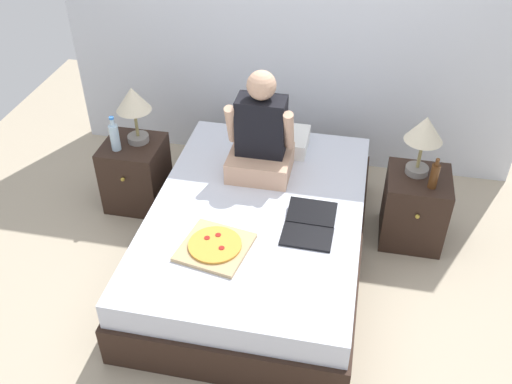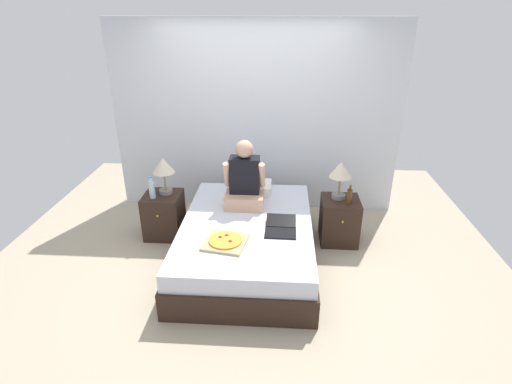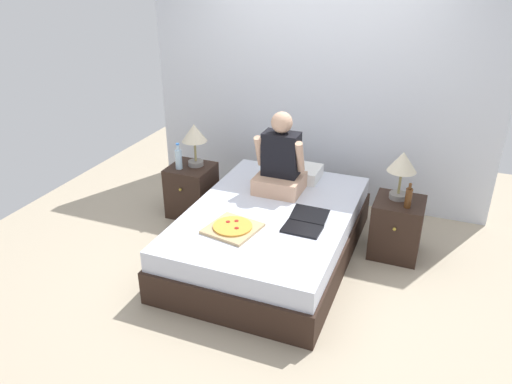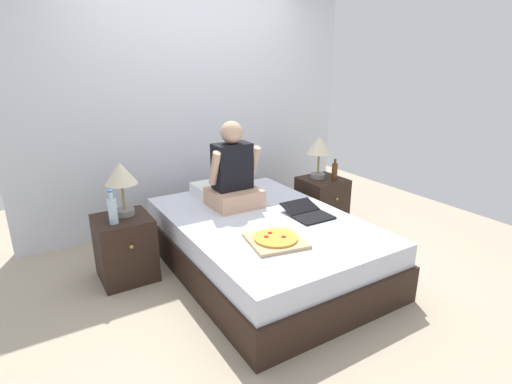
{
  "view_description": "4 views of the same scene",
  "coord_description": "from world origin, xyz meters",
  "px_view_note": "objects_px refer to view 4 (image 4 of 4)",
  "views": [
    {
      "loc": [
        0.59,
        -2.9,
        2.88
      ],
      "look_at": [
        0.0,
        -0.05,
        0.65
      ],
      "focal_mm": 40.0,
      "sensor_mm": 36.0,
      "label": 1
    },
    {
      "loc": [
        0.35,
        -3.77,
        2.59
      ],
      "look_at": [
        0.1,
        0.03,
        0.82
      ],
      "focal_mm": 28.0,
      "sensor_mm": 36.0,
      "label": 2
    },
    {
      "loc": [
        1.34,
        -3.71,
        2.58
      ],
      "look_at": [
        -0.05,
        -0.23,
        0.75
      ],
      "focal_mm": 35.0,
      "sensor_mm": 36.0,
      "label": 3
    },
    {
      "loc": [
        -1.71,
        -2.67,
        1.78
      ],
      "look_at": [
        -0.12,
        -0.07,
        0.76
      ],
      "focal_mm": 28.0,
      "sensor_mm": 36.0,
      "label": 4
    }
  ],
  "objects_px": {
    "bed": "(263,244)",
    "beer_bottle": "(335,171)",
    "water_bottle": "(113,210)",
    "pizza_box": "(276,240)",
    "laptop": "(309,214)",
    "lamp_on_right_nightstand": "(319,148)",
    "lamp_on_left_nightstand": "(121,177)",
    "person_seated": "(233,175)",
    "nightstand_right": "(322,202)",
    "nightstand_left": "(125,248)"
  },
  "relations": [
    {
      "from": "bed",
      "to": "beer_bottle",
      "type": "xyz_separation_m",
      "value": [
        1.14,
        0.38,
        0.41
      ]
    },
    {
      "from": "lamp_on_left_nightstand",
      "to": "nightstand_right",
      "type": "height_order",
      "value": "lamp_on_left_nightstand"
    },
    {
      "from": "bed",
      "to": "water_bottle",
      "type": "xyz_separation_m",
      "value": [
        -1.15,
        0.39,
        0.42
      ]
    },
    {
      "from": "person_seated",
      "to": "laptop",
      "type": "distance_m",
      "value": 0.77
    },
    {
      "from": "beer_bottle",
      "to": "laptop",
      "type": "height_order",
      "value": "beer_bottle"
    },
    {
      "from": "lamp_on_left_nightstand",
      "to": "lamp_on_right_nightstand",
      "type": "height_order",
      "value": "same"
    },
    {
      "from": "nightstand_right",
      "to": "laptop",
      "type": "xyz_separation_m",
      "value": [
        -0.7,
        -0.64,
        0.23
      ]
    },
    {
      "from": "lamp_on_left_nightstand",
      "to": "water_bottle",
      "type": "relative_size",
      "value": 1.63
    },
    {
      "from": "water_bottle",
      "to": "beer_bottle",
      "type": "distance_m",
      "value": 2.29
    },
    {
      "from": "pizza_box",
      "to": "nightstand_left",
      "type": "bearing_deg",
      "value": 134.25
    },
    {
      "from": "lamp_on_left_nightstand",
      "to": "water_bottle",
      "type": "xyz_separation_m",
      "value": [
        -0.12,
        -0.14,
        -0.22
      ]
    },
    {
      "from": "lamp_on_left_nightstand",
      "to": "person_seated",
      "type": "bearing_deg",
      "value": -6.19
    },
    {
      "from": "nightstand_right",
      "to": "lamp_on_right_nightstand",
      "type": "height_order",
      "value": "lamp_on_right_nightstand"
    },
    {
      "from": "pizza_box",
      "to": "beer_bottle",
      "type": "bearing_deg",
      "value": 32.04
    },
    {
      "from": "nightstand_left",
      "to": "beer_bottle",
      "type": "bearing_deg",
      "value": -2.59
    },
    {
      "from": "beer_bottle",
      "to": "person_seated",
      "type": "relative_size",
      "value": 0.29
    },
    {
      "from": "beer_bottle",
      "to": "pizza_box",
      "type": "relative_size",
      "value": 0.49
    },
    {
      "from": "nightstand_right",
      "to": "laptop",
      "type": "distance_m",
      "value": 0.98
    },
    {
      "from": "nightstand_right",
      "to": "water_bottle",
      "type": "bearing_deg",
      "value": -177.68
    },
    {
      "from": "lamp_on_right_nightstand",
      "to": "pizza_box",
      "type": "distance_m",
      "value": 1.6
    },
    {
      "from": "lamp_on_left_nightstand",
      "to": "beer_bottle",
      "type": "bearing_deg",
      "value": -3.96
    },
    {
      "from": "nightstand_right",
      "to": "beer_bottle",
      "type": "bearing_deg",
      "value": -54.99
    },
    {
      "from": "pizza_box",
      "to": "lamp_on_left_nightstand",
      "type": "bearing_deg",
      "value": 131.43
    },
    {
      "from": "nightstand_left",
      "to": "pizza_box",
      "type": "bearing_deg",
      "value": -45.75
    },
    {
      "from": "person_seated",
      "to": "pizza_box",
      "type": "relative_size",
      "value": 1.68
    },
    {
      "from": "lamp_on_right_nightstand",
      "to": "nightstand_right",
      "type": "bearing_deg",
      "value": -59.07
    },
    {
      "from": "person_seated",
      "to": "nightstand_right",
      "type": "bearing_deg",
      "value": 2.79
    },
    {
      "from": "bed",
      "to": "water_bottle",
      "type": "relative_size",
      "value": 7.64
    },
    {
      "from": "nightstand_left",
      "to": "lamp_on_right_nightstand",
      "type": "xyz_separation_m",
      "value": [
        2.11,
        0.05,
        0.6
      ]
    },
    {
      "from": "lamp_on_left_nightstand",
      "to": "person_seated",
      "type": "relative_size",
      "value": 0.58
    },
    {
      "from": "water_bottle",
      "to": "nightstand_left",
      "type": "bearing_deg",
      "value": 48.35
    },
    {
      "from": "nightstand_right",
      "to": "laptop",
      "type": "relative_size",
      "value": 1.3
    },
    {
      "from": "nightstand_left",
      "to": "lamp_on_right_nightstand",
      "type": "height_order",
      "value": "lamp_on_right_nightstand"
    },
    {
      "from": "nightstand_left",
      "to": "nightstand_right",
      "type": "distance_m",
      "value": 2.14
    },
    {
      "from": "lamp_on_right_nightstand",
      "to": "pizza_box",
      "type": "bearing_deg",
      "value": -141.29
    },
    {
      "from": "lamp_on_left_nightstand",
      "to": "pizza_box",
      "type": "bearing_deg",
      "value": -48.57
    },
    {
      "from": "nightstand_right",
      "to": "nightstand_left",
      "type": "bearing_deg",
      "value": 180.0
    },
    {
      "from": "water_bottle",
      "to": "pizza_box",
      "type": "bearing_deg",
      "value": -40.37
    },
    {
      "from": "nightstand_right",
      "to": "lamp_on_right_nightstand",
      "type": "distance_m",
      "value": 0.6
    },
    {
      "from": "person_seated",
      "to": "pizza_box",
      "type": "height_order",
      "value": "person_seated"
    },
    {
      "from": "water_bottle",
      "to": "lamp_on_right_nightstand",
      "type": "bearing_deg",
      "value": 3.66
    },
    {
      "from": "person_seated",
      "to": "lamp_on_left_nightstand",
      "type": "bearing_deg",
      "value": 173.81
    },
    {
      "from": "water_bottle",
      "to": "nightstand_right",
      "type": "relative_size",
      "value": 0.51
    },
    {
      "from": "nightstand_right",
      "to": "beer_bottle",
      "type": "distance_m",
      "value": 0.39
    },
    {
      "from": "person_seated",
      "to": "water_bottle",
      "type": "bearing_deg",
      "value": -178.16
    },
    {
      "from": "bed",
      "to": "pizza_box",
      "type": "relative_size",
      "value": 4.53
    },
    {
      "from": "nightstand_left",
      "to": "beer_bottle",
      "type": "distance_m",
      "value": 2.24
    },
    {
      "from": "water_bottle",
      "to": "nightstand_right",
      "type": "xyz_separation_m",
      "value": [
        2.22,
        0.09,
        -0.38
      ]
    },
    {
      "from": "lamp_on_left_nightstand",
      "to": "person_seated",
      "type": "xyz_separation_m",
      "value": [
        0.97,
        -0.1,
        -0.11
      ]
    },
    {
      "from": "water_bottle",
      "to": "person_seated",
      "type": "xyz_separation_m",
      "value": [
        1.09,
        0.04,
        0.11
      ]
    }
  ]
}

